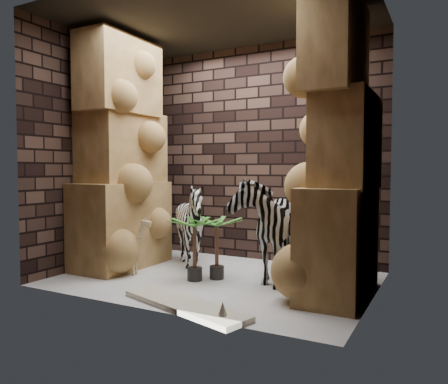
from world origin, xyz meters
The scene contains 14 objects.
floor centered at (0.00, 0.00, 0.00)m, with size 3.50×3.50×0.00m, color white.
ceiling centered at (0.00, 0.00, 3.00)m, with size 3.50×3.50×0.00m, color black.
wall_back centered at (0.00, 1.25, 1.50)m, with size 3.50×3.50×0.00m, color black.
wall_front centered at (0.00, -1.25, 1.50)m, with size 3.50×3.50×0.00m, color black.
wall_left centered at (-1.75, 0.00, 1.50)m, with size 3.00×3.00×0.00m, color black.
wall_right centered at (1.75, 0.00, 1.50)m, with size 3.00×3.00×0.00m, color black.
rock_pillar_left centered at (-1.40, 0.00, 1.50)m, with size 0.68×1.30×3.00m, color tan, non-canonical shape.
rock_pillar_right centered at (1.42, 0.00, 1.50)m, with size 0.58×1.25×3.00m, color tan, non-canonical shape.
zebra_right centered at (0.52, 0.31, 0.70)m, with size 0.64×1.19×1.41m, color white.
zebra_left centered at (-0.57, 0.37, 0.49)m, with size 0.87×1.08×0.98m, color white.
giraffe_toy centered at (-1.03, -0.31, 0.36)m, with size 0.37×0.12×0.72m, color #D1BD87, non-canonical shape.
palm_front centered at (0.02, 0.01, 0.36)m, with size 0.36×0.36×0.73m, color #257218, non-canonical shape.
palm_back centered at (-0.17, -0.17, 0.36)m, with size 0.36×0.36×0.73m, color #257218, non-canonical shape.
surfboard centered at (0.26, -1.05, 0.03)m, with size 1.43×0.35×0.05m, color beige.
Camera 1 is at (2.41, -4.31, 1.27)m, focal length 34.45 mm.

